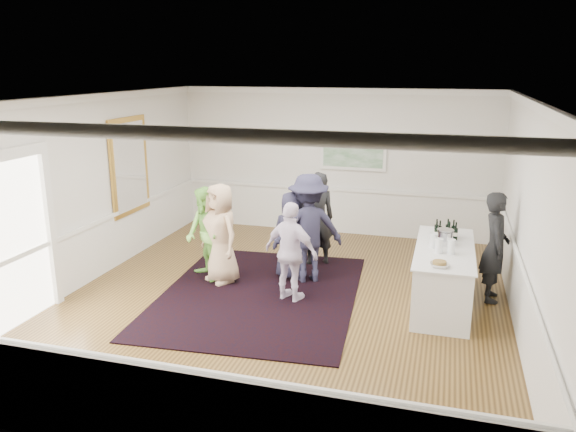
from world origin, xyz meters
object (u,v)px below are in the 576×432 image
(bartender, at_px, (495,247))
(guest_dark_b, at_px, (317,219))
(nut_bowl, at_px, (439,264))
(guest_tan, at_px, (221,234))
(serving_table, at_px, (443,276))
(guest_navy, at_px, (292,235))
(ice_bucket, at_px, (445,238))
(guest_dark_a, at_px, (308,228))
(guest_lilac, at_px, (291,252))
(guest_green, at_px, (206,234))

(bartender, distance_m, guest_dark_b, 3.20)
(bartender, relative_size, nut_bowl, 6.61)
(bartender, bearing_deg, guest_tan, 95.01)
(bartender, xyz_separation_m, nut_bowl, (-0.82, -1.32, 0.09))
(serving_table, distance_m, nut_bowl, 1.03)
(guest_navy, distance_m, ice_bucket, 2.59)
(guest_dark_b, distance_m, nut_bowl, 3.13)
(bartender, height_order, nut_bowl, bartender)
(guest_tan, xyz_separation_m, nut_bowl, (3.64, -0.83, 0.10))
(guest_dark_a, distance_m, guest_navy, 0.34)
(guest_lilac, relative_size, guest_navy, 1.03)
(serving_table, bearing_deg, guest_dark_b, 151.33)
(guest_lilac, distance_m, ice_bucket, 2.42)
(guest_green, height_order, guest_dark_a, guest_dark_a)
(guest_navy, bearing_deg, serving_table, 177.15)
(guest_dark_b, bearing_deg, guest_navy, 44.97)
(guest_green, distance_m, ice_bucket, 4.00)
(serving_table, relative_size, guest_lilac, 1.43)
(ice_bucket, bearing_deg, guest_dark_a, 173.96)
(serving_table, xyz_separation_m, guest_tan, (-3.70, -0.06, 0.40))
(serving_table, relative_size, guest_dark_b, 1.30)
(guest_green, distance_m, guest_dark_b, 2.12)
(guest_green, height_order, guest_lilac, guest_green)
(nut_bowl, bearing_deg, serving_table, 85.93)
(guest_dark_a, bearing_deg, nut_bowl, 122.04)
(guest_green, distance_m, guest_dark_a, 1.78)
(bartender, xyz_separation_m, guest_dark_b, (-3.08, 0.84, 0.01))
(serving_table, relative_size, guest_green, 1.40)
(guest_dark_b, distance_m, guest_navy, 0.86)
(ice_bucket, bearing_deg, guest_tan, -176.61)
(nut_bowl, bearing_deg, guest_dark_b, 136.22)
(guest_dark_a, distance_m, nut_bowl, 2.56)
(guest_tan, distance_m, guest_dark_b, 1.92)
(guest_tan, xyz_separation_m, ice_bucket, (3.69, 0.22, 0.18))
(bartender, distance_m, guest_navy, 3.33)
(guest_tan, bearing_deg, nut_bowl, 21.47)
(serving_table, distance_m, guest_lilac, 2.40)
(guest_tan, distance_m, guest_navy, 1.25)
(bartender, height_order, guest_dark_b, guest_dark_b)
(serving_table, distance_m, guest_dark_a, 2.36)
(bartender, distance_m, guest_green, 4.78)
(guest_tan, bearing_deg, guest_dark_a, 52.16)
(ice_bucket, bearing_deg, guest_lilac, -164.05)
(bartender, distance_m, guest_dark_a, 3.04)
(guest_dark_a, bearing_deg, guest_dark_b, -114.80)
(serving_table, distance_m, ice_bucket, 0.60)
(guest_tan, xyz_separation_m, guest_dark_a, (1.43, 0.46, 0.08))
(guest_green, bearing_deg, guest_lilac, 24.03)
(guest_tan, height_order, guest_dark_a, guest_dark_a)
(guest_navy, bearing_deg, guest_dark_b, -99.88)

